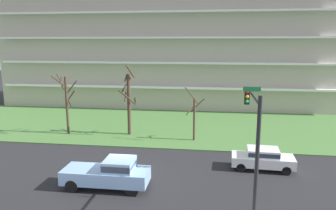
# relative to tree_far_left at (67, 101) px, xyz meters

# --- Properties ---
(ground) EXTENTS (160.00, 160.00, 0.00)m
(ground) POSITION_rel_tree_far_left_xyz_m (8.28, -9.28, -3.37)
(ground) COLOR #232326
(grass_lawn_strip) EXTENTS (80.00, 16.00, 0.08)m
(grass_lawn_strip) POSITION_rel_tree_far_left_xyz_m (8.28, 4.72, -3.33)
(grass_lawn_strip) COLOR #477238
(grass_lawn_strip) RESTS_ON ground
(apartment_building) EXTENTS (47.67, 13.55, 19.35)m
(apartment_building) POSITION_rel_tree_far_left_xyz_m (8.28, 19.02, 6.31)
(apartment_building) COLOR #B2A899
(apartment_building) RESTS_ON ground
(tree_far_left) EXTENTS (2.16, 2.19, 6.11)m
(tree_far_left) POSITION_rel_tree_far_left_xyz_m (0.00, 0.00, 0.00)
(tree_far_left) COLOR #423023
(tree_far_left) RESTS_ON ground
(tree_left) EXTENTS (1.72, 1.74, 6.97)m
(tree_left) POSITION_rel_tree_far_left_xyz_m (6.13, 0.62, 0.03)
(tree_left) COLOR #423023
(tree_left) RESTS_ON ground
(tree_center) EXTENTS (1.81, 1.83, 5.10)m
(tree_center) POSITION_rel_tree_far_left_xyz_m (12.57, -0.46, -1.04)
(tree_center) COLOR #4C3828
(tree_center) RESTS_ON ground
(sedan_white_near_left) EXTENTS (4.49, 2.03, 1.57)m
(sedan_white_near_left) POSITION_rel_tree_far_left_xyz_m (17.91, -6.78, -2.50)
(sedan_white_near_left) COLOR white
(sedan_white_near_left) RESTS_ON ground
(pickup_blue_center_left) EXTENTS (5.41, 2.02, 1.95)m
(pickup_blue_center_left) POSITION_rel_tree_far_left_xyz_m (7.91, -11.28, -2.35)
(pickup_blue_center_left) COLOR #8CB2E0
(pickup_blue_center_left) RESTS_ON ground
(traffic_signal_mast) EXTENTS (0.90, 5.62, 6.85)m
(traffic_signal_mast) POSITION_rel_tree_far_left_xyz_m (16.19, -14.05, 1.31)
(traffic_signal_mast) COLOR black
(traffic_signal_mast) RESTS_ON ground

